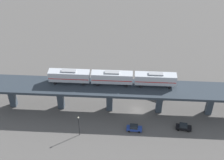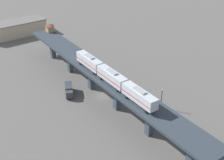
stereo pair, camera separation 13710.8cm
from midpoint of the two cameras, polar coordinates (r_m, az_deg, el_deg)
The scene contains 7 objects.
ground_plane at distance 72.59m, azimuth 41.13°, elevation -35.39°, with size 400.00×400.00×0.00m, color #514F4C.
elevated_viaduct at distance 66.37m, azimuth 44.05°, elevation -32.94°, with size 10.32×92.16×8.76m.
subway_train at distance 59.40m, azimuth 38.52°, elevation -32.53°, with size 3.61×37.25×4.45m.
street_car_black at distance 78.85m, azimuth 53.96°, elevation -35.87°, with size 2.46×4.62×1.89m.
street_car_blue at distance 70.38m, azimuth 45.19°, elevation -41.31°, with size 2.19×4.52×1.89m.
delivery_truck at distance 77.05m, azimuth 43.21°, elevation -27.78°, with size 5.13×7.47×3.20m.
street_lamp at distance 60.54m, azimuth 33.01°, elevation -47.96°, with size 0.44×0.44×6.94m.
Camera 1 is at (70.90, -5.05, 65.77)m, focal length 50.00 mm.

